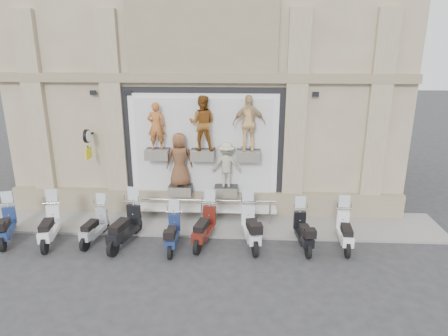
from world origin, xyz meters
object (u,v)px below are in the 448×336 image
at_px(scooter_h, 304,226).
at_px(scooter_b, 49,220).
at_px(guard_rail, 202,212).
at_px(scooter_c, 94,221).
at_px(clock_sign_bracket, 87,140).
at_px(scooter_e, 172,228).
at_px(scooter_i, 346,225).
at_px(scooter_a, 5,220).
at_px(scooter_g, 251,221).
at_px(scooter_f, 204,220).
at_px(scooter_d, 124,220).

bearing_deg(scooter_h, scooter_b, 174.86).
xyz_separation_m(guard_rail, scooter_b, (-4.54, -1.54, 0.31)).
distance_m(guard_rail, scooter_c, 3.49).
xyz_separation_m(clock_sign_bracket, scooter_e, (3.20, -2.16, -2.11)).
bearing_deg(scooter_i, scooter_e, -170.97).
xyz_separation_m(guard_rail, scooter_a, (-5.93, -1.53, 0.26)).
bearing_deg(guard_rail, scooter_h, -23.52).
distance_m(scooter_a, scooter_c, 2.74).
distance_m(guard_rail, scooter_i, 4.68).
xyz_separation_m(scooter_g, scooter_i, (2.84, 0.02, -0.08)).
bearing_deg(scooter_g, scooter_h, -12.31).
relative_size(clock_sign_bracket, scooter_f, 0.53).
height_order(scooter_e, scooter_f, scooter_f).
relative_size(scooter_c, scooter_i, 0.96).
distance_m(scooter_d, scooter_h, 5.42).
distance_m(scooter_h, scooter_i, 1.26).
xyz_separation_m(scooter_b, scooter_c, (1.34, 0.17, -0.08)).
bearing_deg(scooter_d, scooter_g, 15.26).
bearing_deg(clock_sign_bracket, scooter_g, -17.90).
relative_size(scooter_h, scooter_i, 0.98).
xyz_separation_m(guard_rail, scooter_c, (-3.20, -1.38, 0.23)).
bearing_deg(clock_sign_bracket, scooter_d, -49.46).
relative_size(guard_rail, scooter_e, 2.99).
bearing_deg(scooter_i, scooter_h, -170.55).
distance_m(scooter_a, scooter_h, 9.17).
bearing_deg(scooter_d, scooter_e, 6.05).
bearing_deg(scooter_e, scooter_a, 175.33).
height_order(scooter_a, scooter_b, scooter_b).
xyz_separation_m(scooter_a, scooter_f, (6.16, 0.21, 0.05)).
xyz_separation_m(scooter_a, scooter_b, (1.39, -0.02, 0.05)).
bearing_deg(scooter_d, scooter_f, 17.19).
height_order(clock_sign_bracket, scooter_g, clock_sign_bracket).
distance_m(clock_sign_bracket, scooter_h, 7.66).
height_order(scooter_a, scooter_h, scooter_a).
bearing_deg(scooter_f, clock_sign_bracket, 167.97).
xyz_separation_m(scooter_e, scooter_g, (2.35, 0.37, 0.12)).
distance_m(guard_rail, clock_sign_bracket, 4.57).
bearing_deg(scooter_c, scooter_e, 0.62).
bearing_deg(scooter_b, scooter_a, 167.32).
height_order(scooter_c, scooter_e, scooter_c).
height_order(scooter_b, scooter_h, scooter_b).
distance_m(scooter_a, scooter_i, 10.42).
bearing_deg(scooter_c, scooter_d, -1.03).
distance_m(guard_rail, scooter_e, 1.84).
xyz_separation_m(clock_sign_bracket, scooter_d, (1.71, -2.00, -1.98)).
xyz_separation_m(scooter_c, scooter_h, (6.43, -0.03, 0.02)).
bearing_deg(scooter_f, scooter_i, 11.68).
relative_size(clock_sign_bracket, scooter_i, 0.57).
height_order(scooter_a, scooter_c, scooter_a).
relative_size(scooter_a, scooter_i, 1.00).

